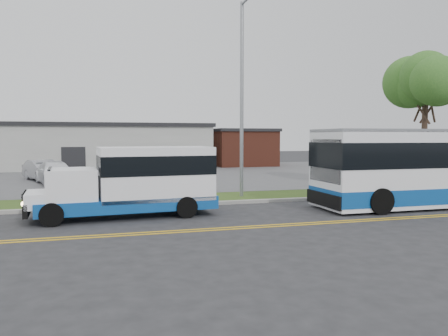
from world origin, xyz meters
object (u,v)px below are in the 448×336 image
object	(u,v)px
tree_east	(426,81)
streetlight_near	(242,93)
transit_bus	(446,167)
parked_car_a	(43,170)
parked_car_b	(55,173)
shuttle_bus	(138,179)

from	to	relation	value
tree_east	streetlight_near	size ratio (longest dim) A/B	0.88
transit_bus	parked_car_a	xyz separation A→B (m)	(-18.63, 15.74, -0.91)
tree_east	transit_bus	distance (m)	7.19
tree_east	streetlight_near	bearing A→B (deg)	-178.58
tree_east	parked_car_a	world-z (taller)	tree_east
parked_car_a	parked_car_b	bearing A→B (deg)	-94.22
parked_car_b	parked_car_a	bearing A→B (deg)	95.95
streetlight_near	transit_bus	world-z (taller)	streetlight_near
parked_car_a	streetlight_near	bearing A→B (deg)	-72.96
shuttle_bus	parked_car_a	world-z (taller)	shuttle_bus
streetlight_near	parked_car_a	world-z (taller)	streetlight_near
streetlight_near	shuttle_bus	bearing A→B (deg)	-146.90
streetlight_near	shuttle_bus	world-z (taller)	streetlight_near
transit_bus	parked_car_b	world-z (taller)	transit_bus
streetlight_near	parked_car_b	size ratio (longest dim) A/B	1.99
streetlight_near	parked_car_b	xyz separation A→B (m)	(-9.51, 8.68, -4.44)
parked_car_a	parked_car_b	world-z (taller)	parked_car_a
shuttle_bus	parked_car_b	bearing A→B (deg)	104.55
transit_bus	parked_car_b	xyz separation A→B (m)	(-17.61, 13.21, -0.92)
tree_east	parked_car_b	size ratio (longest dim) A/B	1.74
tree_east	transit_bus	size ratio (longest dim) A/B	0.68
transit_bus	shuttle_bus	bearing A→B (deg)	175.65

